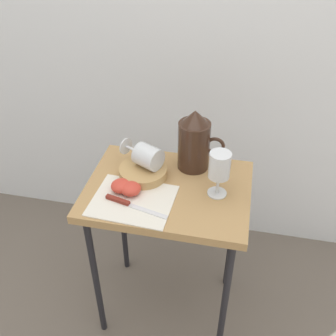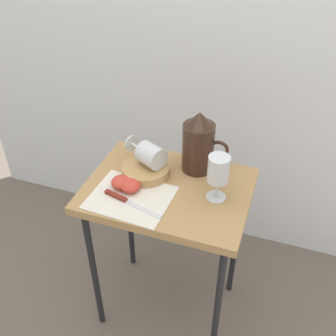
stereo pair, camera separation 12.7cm
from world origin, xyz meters
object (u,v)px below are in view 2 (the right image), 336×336
wine_glass_upright (218,172)px  table (168,203)px  knife (124,200)px  pitcher (198,147)px  apple_half_left (121,182)px  apple_half_right (130,186)px  wine_glass_tipped_near (150,155)px  basket_tray (146,170)px

wine_glass_upright → table: bearing=179.0°
knife → wine_glass_upright: bearing=22.6°
knife → pitcher: bearing=55.5°
apple_half_left → apple_half_right: size_ratio=1.00×
wine_glass_tipped_near → knife: size_ratio=0.76×
table → apple_half_right: 0.16m
wine_glass_tipped_near → pitcher: bearing=27.4°
pitcher → wine_glass_tipped_near: bearing=-152.6°
pitcher → apple_half_right: pitcher is taller
table → wine_glass_tipped_near: wine_glass_tipped_near is taller
wine_glass_upright → wine_glass_tipped_near: wine_glass_upright is taller
wine_glass_tipped_near → apple_half_right: wine_glass_tipped_near is taller
apple_half_left → basket_tray: bearing=62.0°
pitcher → wine_glass_upright: 0.17m
pitcher → wine_glass_tipped_near: size_ratio=1.38×
pitcher → wine_glass_upright: size_ratio=1.40×
apple_half_left → knife: bearing=-59.1°
basket_tray → wine_glass_upright: size_ratio=1.03×
basket_tray → pitcher: size_ratio=0.74×
wine_glass_upright → knife: size_ratio=0.75×
wine_glass_upright → apple_half_left: wine_glass_upright is taller
wine_glass_tipped_near → knife: (-0.02, -0.17, -0.07)m
table → apple_half_left: size_ratio=9.75×
basket_tray → apple_half_right: size_ratio=2.45×
apple_half_right → knife: bearing=-86.7°
wine_glass_upright → apple_half_right: 0.29m
apple_half_right → basket_tray: bearing=81.5°
pitcher → basket_tray: bearing=-149.8°
basket_tray → wine_glass_upright: bearing=-9.5°
table → knife: (-0.11, -0.12, 0.08)m
knife → table: bearing=47.1°
apple_half_right → knife: apple_half_right is taller
apple_half_left → knife: (0.04, -0.06, -0.01)m
wine_glass_upright → wine_glass_tipped_near: (-0.25, 0.06, -0.03)m
apple_half_right → pitcher: bearing=47.8°
apple_half_left → table: bearing=19.8°
wine_glass_upright → apple_half_left: 0.33m
apple_half_left → apple_half_right: (0.03, -0.01, 0.00)m
basket_tray → knife: size_ratio=0.77×
wine_glass_upright → knife: wine_glass_upright is taller
basket_tray → apple_half_left: (-0.05, -0.09, 0.01)m
apple_half_right → wine_glass_upright: bearing=11.6°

